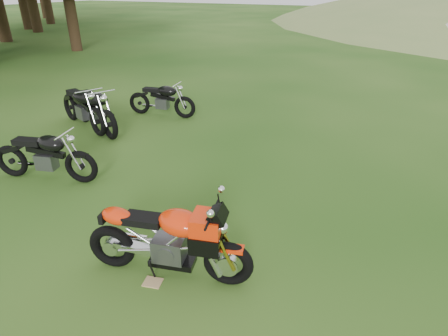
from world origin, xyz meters
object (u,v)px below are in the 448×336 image
at_px(sport_motorcycle, 167,235).
at_px(vintage_moto_c, 94,108).
at_px(plywood_board, 153,282).
at_px(vintage_moto_d, 161,98).
at_px(vintage_moto_b, 82,106).
at_px(vintage_moto_a, 44,154).

bearing_deg(sport_motorcycle, vintage_moto_c, 128.08).
bearing_deg(plywood_board, vintage_moto_d, 123.23).
relative_size(sport_motorcycle, vintage_moto_b, 0.92).
xyz_separation_m(sport_motorcycle, vintage_moto_d, (-3.57, 5.08, -0.10)).
xyz_separation_m(vintage_moto_b, vintage_moto_d, (1.20, 1.60, -0.08)).
distance_m(sport_motorcycle, vintage_moto_a, 3.55).
bearing_deg(plywood_board, vintage_moto_c, 139.25).
distance_m(vintage_moto_b, vintage_moto_d, 2.00).
bearing_deg(sport_motorcycle, plywood_board, -126.87).
relative_size(plywood_board, vintage_moto_b, 0.10).
bearing_deg(sport_motorcycle, vintage_moto_a, 147.90).
height_order(vintage_moto_a, vintage_moto_d, vintage_moto_a).
height_order(vintage_moto_a, vintage_moto_b, vintage_moto_b).
xyz_separation_m(plywood_board, vintage_moto_a, (-3.27, 1.35, 0.50)).
bearing_deg(vintage_moto_b, vintage_moto_c, 19.81).
relative_size(plywood_board, vintage_moto_a, 0.11).
height_order(sport_motorcycle, plywood_board, sport_motorcycle).
height_order(sport_motorcycle, vintage_moto_c, sport_motorcycle).
bearing_deg(vintage_moto_d, plywood_board, -65.93).
relative_size(sport_motorcycle, vintage_moto_c, 0.90).
bearing_deg(plywood_board, sport_motorcycle, 66.70).
distance_m(sport_motorcycle, vintage_moto_c, 5.59).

